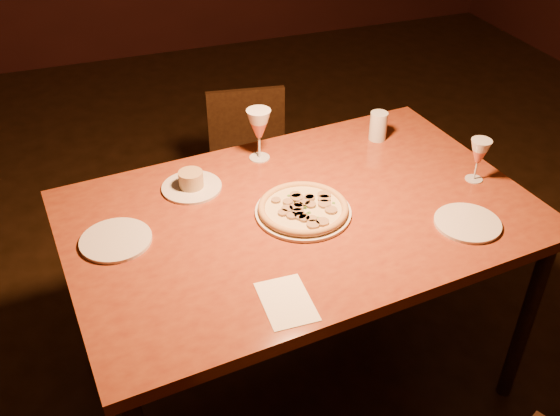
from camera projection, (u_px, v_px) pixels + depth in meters
name	position (u px, v px, depth m)	size (l,w,h in m)	color
floor	(342.00, 336.00, 2.71)	(7.00, 7.00, 0.00)	black
dining_table	(301.00, 228.00, 2.11)	(1.62, 1.12, 0.82)	brown
chair_far	(251.00, 164.00, 3.04)	(0.43, 0.43, 0.78)	black
pizza_plate	(303.00, 209.00, 2.04)	(0.32, 0.32, 0.03)	silver
ramekin_saucer	(191.00, 183.00, 2.16)	(0.21, 0.21, 0.07)	silver
wine_glass_far	(259.00, 135.00, 2.29)	(0.09, 0.09, 0.20)	#C06150
wine_glass_right	(478.00, 160.00, 2.18)	(0.07, 0.07, 0.16)	#C06150
water_tumbler	(378.00, 126.00, 2.43)	(0.07, 0.07, 0.11)	silver
side_plate_left	(116.00, 240.00, 1.93)	(0.22, 0.22, 0.01)	silver
side_plate_near	(467.00, 223.00, 2.00)	(0.21, 0.21, 0.01)	silver
menu_card	(287.00, 301.00, 1.72)	(0.13, 0.20, 0.00)	white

